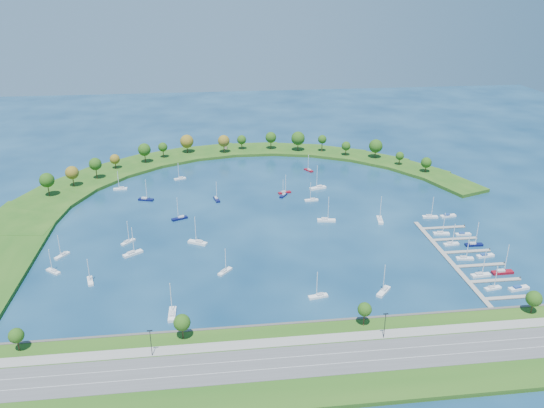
{
  "coord_description": "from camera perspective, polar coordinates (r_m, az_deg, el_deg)",
  "views": [
    {
      "loc": [
        -27.74,
        -265.02,
        118.02
      ],
      "look_at": [
        5.0,
        5.0,
        4.0
      ],
      "focal_mm": 35.48,
      "sensor_mm": 36.0,
      "label": 1
    }
  ],
  "objects": [
    {
      "name": "moored_boat_13",
      "position": [
        320.35,
        1.33,
        1.29
      ],
      "size": [
        8.12,
        4.21,
        11.5
      ],
      "rotation": [
        0.0,
        0.0,
        6.55
      ],
      "color": "maroon",
      "rests_on": "ground"
    },
    {
      "name": "docked_boat_8",
      "position": [
        281.97,
        17.51,
        -2.93
      ],
      "size": [
        8.22,
        3.3,
        11.74
      ],
      "rotation": [
        0.0,
        0.0,
        -0.14
      ],
      "color": "white",
      "rests_on": "ground"
    },
    {
      "name": "moored_boat_18",
      "position": [
        219.21,
        4.93,
        -9.65
      ],
      "size": [
        8.25,
        3.61,
        11.73
      ],
      "rotation": [
        0.0,
        0.0,
        3.32
      ],
      "color": "white",
      "rests_on": "ground"
    },
    {
      "name": "moored_boat_9",
      "position": [
        328.22,
        4.9,
        1.77
      ],
      "size": [
        10.65,
        5.68,
        15.08
      ],
      "rotation": [
        0.0,
        0.0,
        3.43
      ],
      "color": "white",
      "rests_on": "ground"
    },
    {
      "name": "moored_boat_16",
      "position": [
        254.02,
        -22.2,
        -6.57
      ],
      "size": [
        7.15,
        6.39,
        11.05
      ],
      "rotation": [
        0.0,
        0.0,
        2.46
      ],
      "color": "white",
      "rests_on": "ground"
    },
    {
      "name": "docked_boat_5",
      "position": [
        266.8,
        21.67,
        -5.11
      ],
      "size": [
        8.56,
        3.34,
        1.7
      ],
      "rotation": [
        0.0,
        0.0,
        0.12
      ],
      "color": "white",
      "rests_on": "ground"
    },
    {
      "name": "docked_boat_7",
      "position": [
        275.45,
        20.63,
        -3.99
      ],
      "size": [
        8.57,
        2.68,
        12.48
      ],
      "rotation": [
        0.0,
        0.0,
        -0.04
      ],
      "color": "#090D3B",
      "rests_on": "ground"
    },
    {
      "name": "moored_boat_1",
      "position": [
        211.16,
        -10.55,
        -11.37
      ],
      "size": [
        2.83,
        9.49,
        13.87
      ],
      "rotation": [
        0.0,
        0.0,
        1.55
      ],
      "color": "white",
      "rests_on": "ground"
    },
    {
      "name": "dock_system",
      "position": [
        261.24,
        19.7,
        -5.48
      ],
      "size": [
        24.28,
        82.0,
        1.6
      ],
      "color": "gray",
      "rests_on": "ground"
    },
    {
      "name": "moored_boat_14",
      "position": [
        226.05,
        11.76,
        -8.99
      ],
      "size": [
        7.83,
        8.39,
        13.2
      ],
      "rotation": [
        0.0,
        0.0,
        3.99
      ],
      "color": "white",
      "rests_on": "ground"
    },
    {
      "name": "moored_boat_8",
      "position": [
        316.0,
        1.22,
        0.98
      ],
      "size": [
        5.67,
        7.19,
        10.67
      ],
      "rotation": [
        0.0,
        0.0,
        4.13
      ],
      "color": "#090D3B",
      "rests_on": "ground"
    },
    {
      "name": "moored_boat_3",
      "position": [
        284.58,
        5.77,
        -1.67
      ],
      "size": [
        9.87,
        4.21,
        14.05
      ],
      "rotation": [
        0.0,
        0.0,
        -0.16
      ],
      "color": "white",
      "rests_on": "ground"
    },
    {
      "name": "moored_boat_7",
      "position": [
        262.11,
        -7.88,
        -4.01
      ],
      "size": [
        9.73,
        6.92,
        14.12
      ],
      "rotation": [
        0.0,
        0.0,
        2.65
      ],
      "color": "white",
      "rests_on": "ground"
    },
    {
      "name": "docked_boat_4",
      "position": [
        261.05,
        19.77,
        -5.38
      ],
      "size": [
        8.06,
        3.23,
        11.52
      ],
      "rotation": [
        0.0,
        0.0,
        -0.14
      ],
      "color": "white",
      "rests_on": "ground"
    },
    {
      "name": "moored_boat_20",
      "position": [
        311.75,
        -5.9,
        0.55
      ],
      "size": [
        4.03,
        8.35,
        11.84
      ],
      "rotation": [
        0.0,
        0.0,
        4.94
      ],
      "color": "#090D3B",
      "rests_on": "ground"
    },
    {
      "name": "moored_boat_21",
      "position": [
        289.19,
        11.38,
        -1.61
      ],
      "size": [
        4.2,
        9.6,
        13.65
      ],
      "rotation": [
        0.0,
        0.0,
        1.39
      ],
      "color": "white",
      "rests_on": "ground"
    },
    {
      "name": "moored_boat_0",
      "position": [
        241.15,
        -18.74,
        -7.66
      ],
      "size": [
        4.04,
        7.9,
        11.18
      ],
      "rotation": [
        0.0,
        0.0,
        4.98
      ],
      "color": "white",
      "rests_on": "ground"
    },
    {
      "name": "docked_boat_1",
      "position": [
        245.53,
        24.69,
        -8.12
      ],
      "size": [
        9.16,
        3.87,
        1.81
      ],
      "rotation": [
        0.0,
        0.0,
        0.16
      ],
      "color": "white",
      "rests_on": "ground"
    },
    {
      "name": "harbor_tower",
      "position": [
        400.51,
        -4.93,
        6.14
      ],
      "size": [
        2.6,
        2.6,
        4.17
      ],
      "color": "gray",
      "rests_on": "breakwater"
    },
    {
      "name": "moored_boat_6",
      "position": [
        347.87,
        -9.74,
        2.73
      ],
      "size": [
        7.79,
        4.58,
        11.07
      ],
      "rotation": [
        0.0,
        0.0,
        3.49
      ],
      "color": "white",
      "rests_on": "ground"
    },
    {
      "name": "moored_boat_15",
      "position": [
        269.66,
        -15.03,
        -3.84
      ],
      "size": [
        6.7,
        7.23,
        11.34
      ],
      "rotation": [
        0.0,
        0.0,
        0.85
      ],
      "color": "white",
      "rests_on": "ground"
    },
    {
      "name": "docked_boat_6",
      "position": [
        272.58,
        18.47,
        -3.98
      ],
      "size": [
        7.7,
        2.72,
        11.1
      ],
      "rotation": [
        0.0,
        0.0,
        0.08
      ],
      "color": "white",
      "rests_on": "ground"
    },
    {
      "name": "ground",
      "position": [
        291.43,
        -0.86,
        -1.15
      ],
      "size": [
        700.0,
        700.0,
        0.0
      ],
      "primitive_type": "plane",
      "color": "#082645",
      "rests_on": "ground"
    },
    {
      "name": "moored_boat_2",
      "position": [
        318.38,
        -13.24,
        0.53
      ],
      "size": [
        9.18,
        4.96,
        12.99
      ],
      "rotation": [
        0.0,
        0.0,
        5.98
      ],
      "color": "#090D3B",
      "rests_on": "ground"
    },
    {
      "name": "docked_boat_2",
      "position": [
        249.31,
        21.25,
        -6.98
      ],
      "size": [
        8.82,
        3.09,
        12.73
      ],
      "rotation": [
        0.0,
        0.0,
        0.08
      ],
      "color": "white",
      "rests_on": "ground"
    },
    {
      "name": "docked_boat_10",
      "position": [
        299.67,
        16.42,
        -1.25
      ],
      "size": [
        8.38,
        3.2,
        12.02
      ],
      "rotation": [
        0.0,
        0.0,
        -0.11
      ],
      "color": "white",
      "rests_on": "ground"
    },
    {
      "name": "moored_boat_19",
      "position": [
        236.28,
        -5.02,
        -7.07
      ],
      "size": [
        6.77,
        7.25,
        11.41
      ],
      "rotation": [
        0.0,
        0.0,
        0.85
      ],
      "color": "white",
      "rests_on": "ground"
    },
    {
      "name": "moored_boat_11",
      "position": [
        338.69,
        -15.78,
        1.62
      ],
      "size": [
        8.21,
        2.66,
        11.92
      ],
      "rotation": [
        0.0,
        0.0,
        3.19
      ],
      "color": "white",
      "rests_on": "ground"
    },
    {
      "name": "breakwater_trees",
      "position": [
        370.13,
        -4.51,
        5.8
      ],
      "size": [
        239.96,
        87.06,
        14.34
      ],
      "color": "#382314",
      "rests_on": "breakwater"
    },
    {
      "name": "moored_boat_4",
      "position": [
        289.75,
        -9.77,
        -1.44
      ],
      "size": [
        8.8,
        5.64,
        12.58
      ],
      "rotation": [
        0.0,
        0.0,
        3.56
      ],
      "color": "#090D3B",
      "rests_on": "ground"
    },
    {
      "name": "docked_boat_9",
      "position": [
        284.79,
        19.59,
        -3.02
      ],
      "size": [
        7.8,
        2.32,
        1.58
      ],
      "rotation": [
        0.0,
        0.0,
        -0.02
      ],
      "color": "white",
      "rests_on": "ground"
    },
    {
      "name": "south_shoreline",
      "position": [
        186.19,
        3.35,
        -16.24
      ],
      "size": [
        420.0,
        43.1,
        11.6
      ],
      "color": "#1F4E15",
      "rests_on": "ground"
    },
    {
      "name": "docked_boat_3",
      "position": [
        255.05,
        23.24,
        -6.6
      ],
      "size": [
        9.54,
        2.91,
        13.93
      ],
      "rotation": [
        0.0,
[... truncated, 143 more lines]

